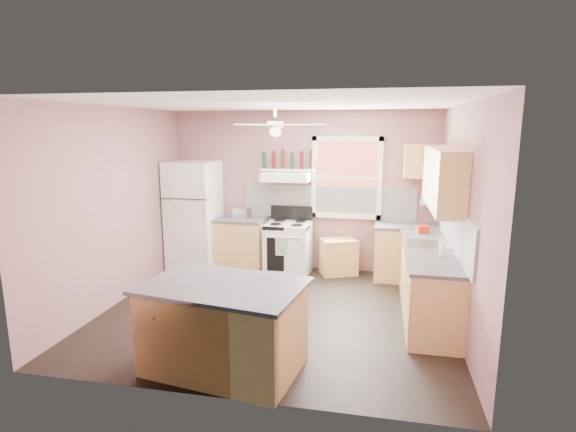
% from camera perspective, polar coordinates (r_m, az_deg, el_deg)
% --- Properties ---
extents(floor, '(4.50, 4.50, 0.00)m').
position_cam_1_polar(floor, '(6.13, -1.51, -12.05)').
color(floor, black).
rests_on(floor, ground).
extents(ceiling, '(4.50, 4.50, 0.00)m').
position_cam_1_polar(ceiling, '(5.64, -1.66, 14.06)').
color(ceiling, white).
rests_on(ceiling, ground).
extents(wall_back, '(4.50, 0.05, 2.70)m').
position_cam_1_polar(wall_back, '(7.69, 1.85, 3.20)').
color(wall_back, '#8B5D5E').
rests_on(wall_back, ground).
extents(wall_right, '(0.05, 4.00, 2.70)m').
position_cam_1_polar(wall_right, '(5.67, 21.41, -0.43)').
color(wall_right, '#8B5D5E').
rests_on(wall_right, ground).
extents(wall_left, '(0.05, 4.00, 2.70)m').
position_cam_1_polar(wall_left, '(6.62, -21.13, 1.15)').
color(wall_left, '#8B5D5E').
rests_on(wall_left, ground).
extents(backsplash_back, '(2.90, 0.03, 0.55)m').
position_cam_1_polar(backsplash_back, '(7.62, 5.13, 1.75)').
color(backsplash_back, white).
rests_on(backsplash_back, wall_back).
extents(backsplash_right, '(0.03, 2.60, 0.55)m').
position_cam_1_polar(backsplash_right, '(5.99, 20.44, -1.50)').
color(backsplash_right, white).
rests_on(backsplash_right, wall_right).
extents(window_view, '(1.00, 0.02, 1.20)m').
position_cam_1_polar(window_view, '(7.53, 7.46, 4.85)').
color(window_view, brown).
rests_on(window_view, wall_back).
extents(window_frame, '(1.16, 0.07, 1.36)m').
position_cam_1_polar(window_frame, '(7.50, 7.44, 4.83)').
color(window_frame, white).
rests_on(window_frame, wall_back).
extents(refrigerator, '(0.81, 0.79, 1.86)m').
position_cam_1_polar(refrigerator, '(7.87, -11.82, 0.04)').
color(refrigerator, white).
rests_on(refrigerator, floor).
extents(base_cabinet_left, '(0.90, 0.60, 0.86)m').
position_cam_1_polar(base_cabinet_left, '(7.81, -6.30, -3.63)').
color(base_cabinet_left, tan).
rests_on(base_cabinet_left, floor).
extents(counter_left, '(0.92, 0.62, 0.04)m').
position_cam_1_polar(counter_left, '(7.71, -6.37, -0.39)').
color(counter_left, '#434346').
rests_on(counter_left, base_cabinet_left).
extents(toaster, '(0.31, 0.23, 0.18)m').
position_cam_1_polar(toaster, '(7.64, -5.85, 0.36)').
color(toaster, silver).
rests_on(toaster, counter_left).
extents(stove, '(0.74, 0.66, 0.86)m').
position_cam_1_polar(stove, '(7.53, 0.04, -4.12)').
color(stove, white).
rests_on(stove, floor).
extents(range_hood, '(0.78, 0.50, 0.14)m').
position_cam_1_polar(range_hood, '(7.43, -0.25, 5.02)').
color(range_hood, white).
rests_on(range_hood, wall_back).
extents(bottle_shelf, '(0.90, 0.26, 0.03)m').
position_cam_1_polar(bottle_shelf, '(7.54, -0.07, 5.87)').
color(bottle_shelf, white).
rests_on(bottle_shelf, range_hood).
extents(cart, '(0.68, 0.58, 0.57)m').
position_cam_1_polar(cart, '(7.57, 6.46, -5.25)').
color(cart, tan).
rests_on(cart, floor).
extents(base_cabinet_corner, '(1.00, 0.60, 0.86)m').
position_cam_1_polar(base_cabinet_corner, '(7.47, 14.77, -4.63)').
color(base_cabinet_corner, tan).
rests_on(base_cabinet_corner, floor).
extents(base_cabinet_right, '(0.60, 2.20, 0.86)m').
position_cam_1_polar(base_cabinet_right, '(6.15, 17.32, -8.19)').
color(base_cabinet_right, tan).
rests_on(base_cabinet_right, floor).
extents(counter_corner, '(1.02, 0.62, 0.04)m').
position_cam_1_polar(counter_corner, '(7.36, 14.94, -1.26)').
color(counter_corner, '#434346').
rests_on(counter_corner, base_cabinet_corner).
extents(counter_right, '(0.62, 2.22, 0.04)m').
position_cam_1_polar(counter_right, '(6.02, 17.47, -4.14)').
color(counter_right, '#434346').
rests_on(counter_right, base_cabinet_right).
extents(sink, '(0.55, 0.45, 0.03)m').
position_cam_1_polar(sink, '(6.21, 17.30, -3.53)').
color(sink, silver).
rests_on(sink, counter_right).
extents(faucet, '(0.03, 0.03, 0.14)m').
position_cam_1_polar(faucet, '(6.21, 18.81, -2.90)').
color(faucet, silver).
rests_on(faucet, sink).
extents(upper_cabinet_right, '(0.33, 1.80, 0.76)m').
position_cam_1_polar(upper_cabinet_right, '(6.07, 19.10, 4.55)').
color(upper_cabinet_right, tan).
rests_on(upper_cabinet_right, wall_right).
extents(upper_cabinet_corner, '(0.60, 0.33, 0.52)m').
position_cam_1_polar(upper_cabinet_corner, '(7.36, 16.85, 6.68)').
color(upper_cabinet_corner, tan).
rests_on(upper_cabinet_corner, wall_back).
extents(paper_towel, '(0.26, 0.12, 0.12)m').
position_cam_1_polar(paper_towel, '(7.48, 17.46, 1.68)').
color(paper_towel, white).
rests_on(paper_towel, wall_back).
extents(island, '(1.61, 1.15, 0.86)m').
position_cam_1_polar(island, '(4.70, -8.12, -13.95)').
color(island, tan).
rests_on(island, floor).
extents(island_top, '(1.71, 1.25, 0.04)m').
position_cam_1_polar(island_top, '(4.53, -8.28, -8.78)').
color(island_top, '#434346').
rests_on(island_top, island).
extents(ceiling_fan_hub, '(0.20, 0.20, 0.08)m').
position_cam_1_polar(ceiling_fan_hub, '(5.63, -1.64, 11.52)').
color(ceiling_fan_hub, white).
rests_on(ceiling_fan_hub, ceiling).
extents(soap_bottle, '(0.12, 0.12, 0.22)m').
position_cam_1_polar(soap_bottle, '(5.66, 19.13, -3.86)').
color(soap_bottle, silver).
rests_on(soap_bottle, counter_right).
extents(red_caddy, '(0.21, 0.17, 0.10)m').
position_cam_1_polar(red_caddy, '(6.87, 16.69, -1.62)').
color(red_caddy, red).
rests_on(red_caddy, counter_right).
extents(wine_bottles, '(0.86, 0.06, 0.31)m').
position_cam_1_polar(wine_bottles, '(7.53, -0.01, 7.09)').
color(wine_bottles, '#143819').
rests_on(wine_bottles, bottle_shelf).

